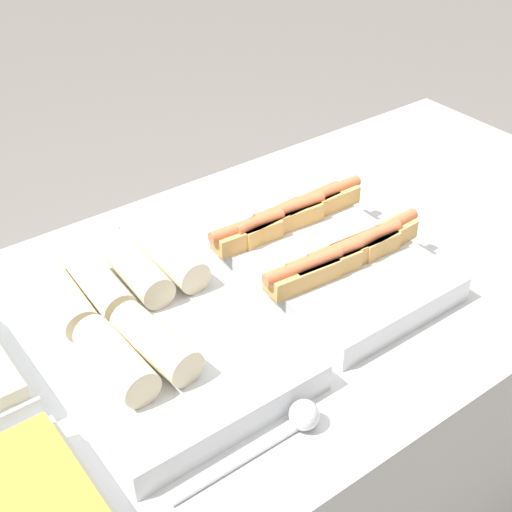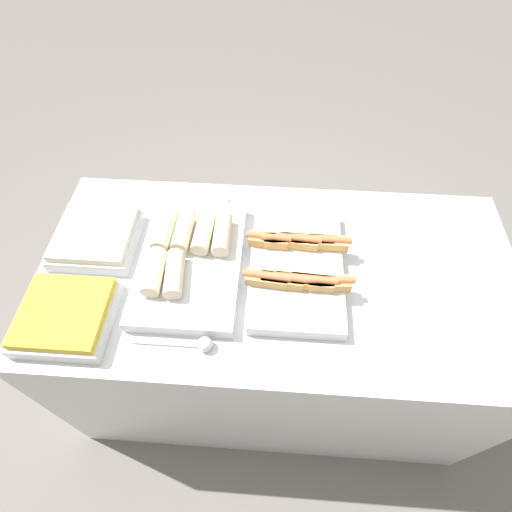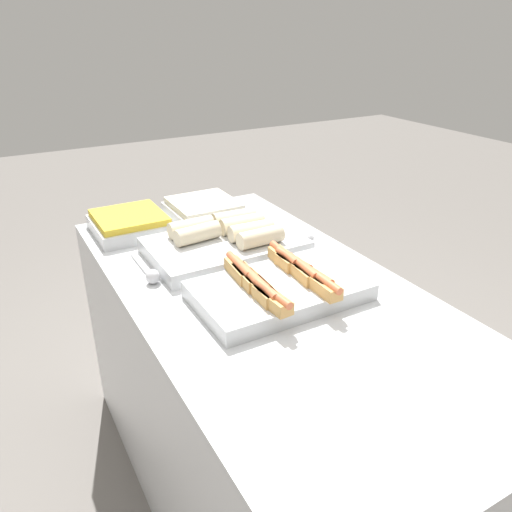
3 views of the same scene
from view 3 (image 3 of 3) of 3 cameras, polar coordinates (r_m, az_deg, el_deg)
name	(u,v)px [view 3 (image 3 of 3)]	position (r m, az deg, el deg)	size (l,w,h in m)	color
ground_plane	(266,491)	(2.09, 1.15, -25.29)	(12.00, 12.00, 0.00)	slate
counter	(267,402)	(1.77, 1.28, -16.29)	(1.65, 0.81, 0.87)	silver
tray_hotdogs	(279,287)	(1.45, 2.65, -3.52)	(0.36, 0.49, 0.10)	silver
tray_wraps	(226,241)	(1.74, -3.43, 1.67)	(0.34, 0.52, 0.11)	silver
tray_side_front	(130,223)	(1.96, -14.23, 3.62)	(0.28, 0.27, 0.07)	silver
tray_side_back	(204,210)	(2.05, -5.97, 5.28)	(0.28, 0.27, 0.07)	silver
serving_spoon_near	(151,275)	(1.59, -11.94, -2.12)	(0.25, 0.05, 0.05)	silver
serving_spoon_far	(305,238)	(1.82, 5.58, 2.06)	(0.24, 0.05, 0.05)	silver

